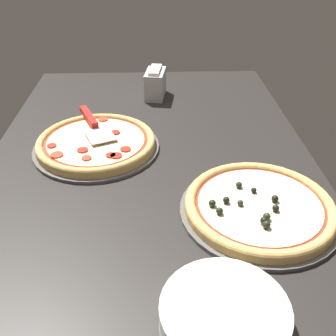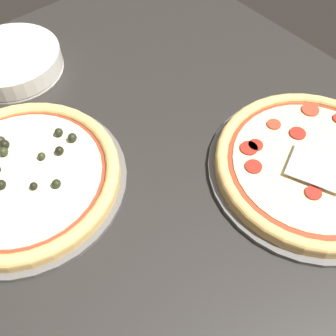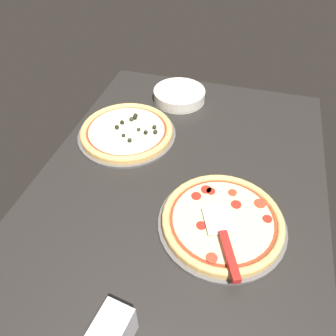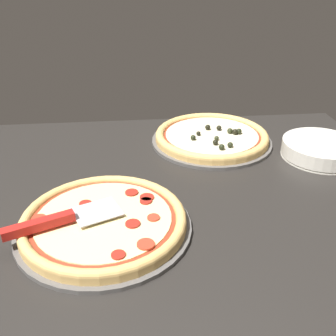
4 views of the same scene
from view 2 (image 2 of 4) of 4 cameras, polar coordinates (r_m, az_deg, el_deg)
ground_plane at (r=74.64cm, az=7.82°, el=-5.06°), size 151.74×97.51×3.60cm
pizza_pan_front at (r=79.99cm, az=19.80°, el=-0.32°), size 38.88×38.88×1.00cm
pizza_front at (r=78.52cm, az=20.18°, el=0.51°), size 36.55×36.55×2.91cm
pizza_pan_back at (r=78.65cm, az=-20.16°, el=-1.81°), size 38.73×38.73×1.00cm
pizza_back at (r=77.28cm, az=-20.52°, el=-1.04°), size 36.41×36.41×3.74cm
plate_stack at (r=101.10cm, az=-21.76°, el=14.16°), size 23.05×23.05×4.90cm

